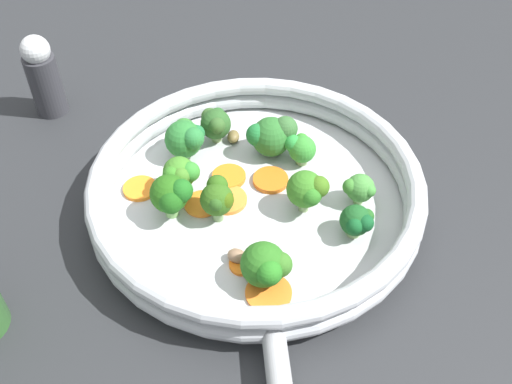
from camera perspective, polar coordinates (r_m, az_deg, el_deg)
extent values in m
plane|color=#252729|center=(0.68, 0.00, -1.60)|extent=(4.00, 4.00, 0.00)
cylinder|color=#B2B5B7|center=(0.68, 0.00, -1.25)|extent=(0.35, 0.35, 0.01)
torus|color=#AEB3B8|center=(0.67, 0.00, -0.25)|extent=(0.37, 0.37, 0.02)
torus|color=#AEB3B8|center=(0.65, 0.00, 1.08)|extent=(0.37, 0.37, 0.02)
sphere|color=#B7B6BC|center=(0.57, -3.69, -12.61)|extent=(0.01, 0.01, 0.01)
sphere|color=#AEAFBA|center=(0.58, 6.55, -11.79)|extent=(0.01, 0.01, 0.01)
cylinder|color=orange|center=(0.69, 1.40, 1.15)|extent=(0.05, 0.05, 0.01)
cylinder|color=orange|center=(0.61, -1.23, -6.87)|extent=(0.03, 0.03, 0.00)
cylinder|color=orange|center=(0.70, -10.98, 0.34)|extent=(0.05, 0.05, 0.00)
cylinder|color=orange|center=(0.67, -5.17, -1.13)|extent=(0.04, 0.04, 0.00)
cylinder|color=orange|center=(0.67, -2.72, -0.73)|extent=(0.05, 0.05, 0.00)
cylinder|color=orange|center=(0.59, 1.21, -9.57)|extent=(0.06, 0.06, 0.00)
cylinder|color=orange|center=(0.70, -2.68, 1.42)|extent=(0.04, 0.04, 0.01)
cylinder|color=#7EAD63|center=(0.68, 9.73, -0.55)|extent=(0.01, 0.01, 0.01)
sphere|color=#408137|center=(0.67, 9.89, 0.38)|extent=(0.03, 0.03, 0.03)
sphere|color=#397A2D|center=(0.66, 9.00, 0.50)|extent=(0.02, 0.02, 0.02)
sphere|color=#3D8535|center=(0.66, 10.72, 0.14)|extent=(0.02, 0.02, 0.02)
sphere|color=#417A35|center=(0.67, 8.96, 0.64)|extent=(0.01, 0.01, 0.01)
cylinder|color=#86A56A|center=(0.65, 9.29, -3.58)|extent=(0.01, 0.01, 0.01)
sphere|color=#184E1F|center=(0.63, 9.45, -2.67)|extent=(0.03, 0.03, 0.03)
sphere|color=#1F521C|center=(0.64, 10.48, -2.29)|extent=(0.02, 0.02, 0.02)
sphere|color=#114A21|center=(0.63, 10.34, -2.93)|extent=(0.02, 0.02, 0.02)
sphere|color=#124D21|center=(0.62, 9.37, -3.21)|extent=(0.02, 0.02, 0.02)
cylinder|color=olive|center=(0.73, 1.43, 4.12)|extent=(0.01, 0.01, 0.01)
sphere|color=#276327|center=(0.71, 1.46, 5.28)|extent=(0.05, 0.05, 0.05)
sphere|color=#1D6C2F|center=(0.71, 0.14, 5.46)|extent=(0.03, 0.03, 0.03)
sphere|color=#315F2E|center=(0.71, 2.80, 6.06)|extent=(0.03, 0.03, 0.03)
cylinder|color=#75965E|center=(0.65, -3.66, -1.92)|extent=(0.01, 0.01, 0.02)
sphere|color=#2C5617|center=(0.64, -3.74, -0.70)|extent=(0.04, 0.04, 0.04)
sphere|color=#27511A|center=(0.62, -3.66, -1.23)|extent=(0.02, 0.02, 0.02)
sphere|color=#354F0D|center=(0.63, -2.84, -1.00)|extent=(0.02, 0.02, 0.02)
sphere|color=#2B5715|center=(0.64, -3.70, 0.62)|extent=(0.02, 0.02, 0.02)
cylinder|color=#7E9A5E|center=(0.75, -3.79, 5.42)|extent=(0.01, 0.01, 0.01)
sphere|color=#275222|center=(0.73, -3.86, 6.47)|extent=(0.04, 0.04, 0.04)
sphere|color=#2E5423|center=(0.72, -3.73, 6.32)|extent=(0.02, 0.02, 0.02)
sphere|color=#305625|center=(0.74, -4.41, 7.18)|extent=(0.02, 0.02, 0.02)
sphere|color=#235A24|center=(0.74, -3.67, 7.30)|extent=(0.02, 0.02, 0.02)
cylinder|color=#80AD6B|center=(0.73, -6.78, 3.85)|extent=(0.01, 0.01, 0.01)
sphere|color=#266C2C|center=(0.71, -6.91, 5.03)|extent=(0.05, 0.05, 0.05)
sphere|color=#1E6532|center=(0.71, -5.72, 5.56)|extent=(0.02, 0.02, 0.02)
sphere|color=#256E32|center=(0.70, -6.01, 5.10)|extent=(0.03, 0.03, 0.03)
sphere|color=#2F722B|center=(0.72, -6.86, 5.98)|extent=(0.03, 0.03, 0.03)
cylinder|color=#7E985D|center=(0.72, 4.36, 3.18)|extent=(0.01, 0.01, 0.01)
sphere|color=#31822D|center=(0.71, 4.43, 4.09)|extent=(0.03, 0.03, 0.03)
sphere|color=#288734|center=(0.70, 3.55, 4.63)|extent=(0.02, 0.02, 0.02)
sphere|color=#308027|center=(0.71, 4.35, 4.93)|extent=(0.02, 0.02, 0.02)
cylinder|color=#7AA962|center=(0.68, -7.18, 0.66)|extent=(0.02, 0.02, 0.02)
sphere|color=#3A7724|center=(0.67, -7.33, 1.83)|extent=(0.04, 0.04, 0.04)
sphere|color=#3C7223|center=(0.66, -7.17, 1.49)|extent=(0.02, 0.02, 0.02)
sphere|color=#307E2B|center=(0.66, -6.32, 1.92)|extent=(0.02, 0.02, 0.02)
sphere|color=#307120|center=(0.66, -8.04, 1.59)|extent=(0.02, 0.02, 0.02)
cylinder|color=#8DAF66|center=(0.60, 0.69, -8.01)|extent=(0.02, 0.02, 0.01)
sphere|color=#27641C|center=(0.58, 0.70, -6.91)|extent=(0.05, 0.05, 0.05)
sphere|color=#246D1D|center=(0.57, 1.24, -7.69)|extent=(0.03, 0.03, 0.03)
sphere|color=#316720|center=(0.58, 2.27, -6.91)|extent=(0.03, 0.03, 0.03)
cylinder|color=#7BB061|center=(0.66, -8.07, -1.48)|extent=(0.01, 0.01, 0.02)
sphere|color=#225914|center=(0.64, -8.26, -0.15)|extent=(0.04, 0.04, 0.04)
sphere|color=#195014|center=(0.63, -8.11, -0.93)|extent=(0.03, 0.03, 0.03)
sphere|color=#21550A|center=(0.64, -6.99, -0.01)|extent=(0.02, 0.02, 0.02)
sphere|color=#1B5D1A|center=(0.63, -7.12, 0.14)|extent=(0.03, 0.03, 0.03)
cylinder|color=#88A36C|center=(0.66, 4.58, -1.03)|extent=(0.01, 0.01, 0.02)
sphere|color=#337020|center=(0.64, 4.69, 0.27)|extent=(0.04, 0.04, 0.04)
sphere|color=#2A6C1F|center=(0.63, 5.26, -0.39)|extent=(0.02, 0.02, 0.02)
sphere|color=#3B6819|center=(0.64, 5.99, 0.52)|extent=(0.02, 0.02, 0.02)
ellipsoid|color=brown|center=(0.74, -2.18, 5.29)|extent=(0.03, 0.02, 0.01)
ellipsoid|color=#84654A|center=(0.61, -1.82, -6.11)|extent=(0.03, 0.02, 0.01)
cylinder|color=#333338|center=(0.84, -19.38, 9.60)|extent=(0.04, 0.04, 0.08)
sphere|color=silver|center=(0.81, -20.29, 12.59)|extent=(0.04, 0.04, 0.04)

